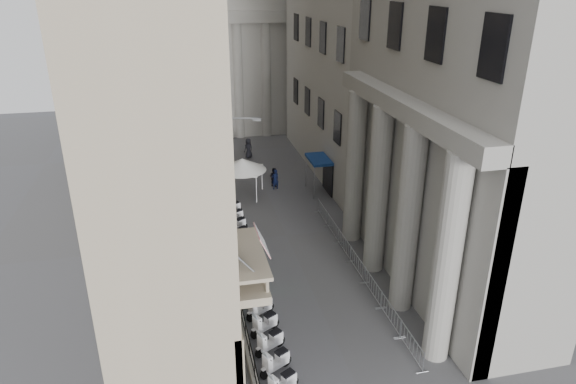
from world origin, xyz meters
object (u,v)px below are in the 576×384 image
Objects in this scene: security_tent at (237,163)px; street_lamp at (226,169)px; pedestrian_b at (274,177)px; info_kiosk at (236,277)px; pedestrian_a at (275,179)px.

street_lamp is (-1.59, -7.83, 2.43)m from security_tent.
pedestrian_b is (3.16, 0.83, -1.79)m from security_tent.
info_kiosk is 15.30m from pedestrian_a.
street_lamp reaches higher than info_kiosk.
info_kiosk is (-0.32, -6.47, -4.01)m from street_lamp.
pedestrian_a is at bearing 2.65° from security_tent.
pedestrian_a is (5.07, 14.44, -0.16)m from info_kiosk.
street_lamp reaches higher than pedestrian_a.
info_kiosk is at bearing 112.37° from pedestrian_b.
street_lamp is 4.18× the size of info_kiosk.
info_kiosk is 15.95m from pedestrian_b.
pedestrian_a is at bearing 130.89° from pedestrian_b.
info_kiosk is at bearing 52.33° from pedestrian_a.
street_lamp is at bearing -101.50° from security_tent.
security_tent is 2.23× the size of pedestrian_a.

